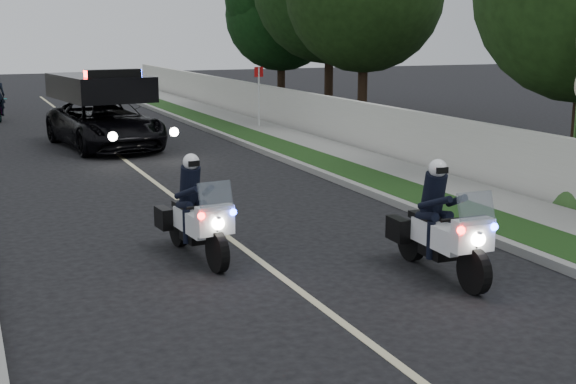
% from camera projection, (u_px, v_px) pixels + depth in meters
% --- Properties ---
extents(ground, '(120.00, 120.00, 0.00)m').
position_uv_depth(ground, '(285.00, 280.00, 11.27)').
color(ground, black).
rests_on(ground, ground).
extents(curb_right, '(0.20, 60.00, 0.15)m').
position_uv_depth(curb_right, '(279.00, 157.00, 21.82)').
color(curb_right, gray).
rests_on(curb_right, ground).
extents(grass_verge, '(1.20, 60.00, 0.16)m').
position_uv_depth(grass_verge, '(301.00, 155.00, 22.09)').
color(grass_verge, '#193814').
rests_on(grass_verge, ground).
extents(sidewalk_right, '(1.40, 60.00, 0.16)m').
position_uv_depth(sidewalk_right, '(340.00, 152.00, 22.60)').
color(sidewalk_right, gray).
rests_on(sidewalk_right, ground).
extents(property_wall, '(0.22, 60.00, 1.50)m').
position_uv_depth(property_wall, '(370.00, 128.00, 22.85)').
color(property_wall, beige).
rests_on(property_wall, ground).
extents(lane_marking, '(0.12, 50.00, 0.01)m').
position_uv_depth(lane_marking, '(138.00, 169.00, 20.24)').
color(lane_marking, '#BFB78C').
rests_on(lane_marking, ground).
extents(police_moto_left, '(0.88, 2.07, 1.71)m').
position_uv_depth(police_moto_left, '(197.00, 258.00, 12.36)').
color(police_moto_left, silver).
rests_on(police_moto_left, ground).
extents(police_moto_right, '(0.80, 2.11, 1.77)m').
position_uv_depth(police_moto_right, '(439.00, 275.00, 11.47)').
color(police_moto_right, silver).
rests_on(police_moto_right, ground).
extents(police_suv, '(3.27, 5.81, 2.68)m').
position_uv_depth(police_suv, '(106.00, 148.00, 24.01)').
color(police_suv, black).
rests_on(police_suv, ground).
extents(sign_post, '(0.43, 0.43, 2.41)m').
position_uv_depth(sign_post, '(259.00, 130.00, 28.34)').
color(sign_post, '#A60C0B').
rests_on(sign_post, ground).
extents(tree_right_b, '(5.75, 5.75, 8.94)m').
position_uv_depth(tree_right_b, '(575.00, 182.00, 18.52)').
color(tree_right_b, '#1F4015').
rests_on(tree_right_b, ground).
extents(tree_right_c, '(7.51, 7.51, 9.74)m').
position_uv_depth(tree_right_c, '(362.00, 129.00, 28.72)').
color(tree_right_c, '#1A3511').
rests_on(tree_right_c, ground).
extents(tree_right_d, '(7.63, 7.63, 10.56)m').
position_uv_depth(tree_right_d, '(328.00, 118.00, 32.06)').
color(tree_right_d, '#193A13').
rests_on(tree_right_d, ground).
extents(tree_right_e, '(5.93, 5.93, 8.46)m').
position_uv_depth(tree_right_e, '(281.00, 110.00, 35.31)').
color(tree_right_e, '#103410').
rests_on(tree_right_e, ground).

